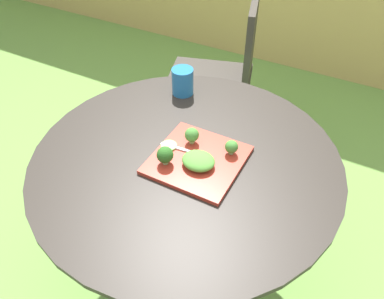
% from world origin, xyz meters
% --- Properties ---
extents(ground_plane, '(12.00, 12.00, 0.00)m').
position_xyz_m(ground_plane, '(0.00, 0.00, 0.00)').
color(ground_plane, '#669342').
extents(patio_table, '(0.99, 0.99, 0.70)m').
position_xyz_m(patio_table, '(0.00, 0.00, 0.48)').
color(patio_table, '#28231E').
rests_on(patio_table, ground_plane).
extents(patio_chair, '(0.55, 0.55, 0.90)m').
position_xyz_m(patio_chair, '(-0.23, 0.84, 0.53)').
color(patio_chair, '#332D28').
rests_on(patio_chair, ground_plane).
extents(salad_plate, '(0.27, 0.27, 0.01)m').
position_xyz_m(salad_plate, '(0.04, 0.00, 0.71)').
color(salad_plate, '#AD3323').
rests_on(salad_plate, patio_table).
extents(drinking_glass, '(0.08, 0.08, 0.10)m').
position_xyz_m(drinking_glass, '(-0.19, 0.32, 0.75)').
color(drinking_glass, '#236BA8').
rests_on(drinking_glass, patio_table).
extents(fork, '(0.15, 0.03, 0.00)m').
position_xyz_m(fork, '(-0.00, 0.01, 0.72)').
color(fork, silver).
rests_on(fork, salad_plate).
extents(lettuce_mound, '(0.10, 0.09, 0.04)m').
position_xyz_m(lettuce_mound, '(0.06, -0.03, 0.74)').
color(lettuce_mound, '#519338').
rests_on(lettuce_mound, salad_plate).
extents(broccoli_floret_0, '(0.04, 0.04, 0.05)m').
position_xyz_m(broccoli_floret_0, '(0.12, 0.07, 0.75)').
color(broccoli_floret_0, '#99B770').
rests_on(broccoli_floret_0, salad_plate).
extents(broccoli_floret_1, '(0.05, 0.05, 0.06)m').
position_xyz_m(broccoli_floret_1, '(-0.04, -0.07, 0.75)').
color(broccoli_floret_1, '#99B770').
rests_on(broccoli_floret_1, salad_plate).
extents(broccoli_floret_2, '(0.05, 0.05, 0.06)m').
position_xyz_m(broccoli_floret_2, '(-0.01, 0.06, 0.75)').
color(broccoli_floret_2, '#99B770').
rests_on(broccoli_floret_2, salad_plate).
extents(cucumber_slice_0, '(0.05, 0.05, 0.01)m').
position_xyz_m(cucumber_slice_0, '(-0.07, 0.01, 0.72)').
color(cucumber_slice_0, '#8EB766').
rests_on(cucumber_slice_0, salad_plate).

